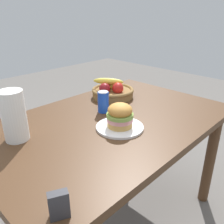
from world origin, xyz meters
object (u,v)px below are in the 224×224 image
(plate, at_px, (120,127))
(paper_towel_roll, at_px, (14,116))
(soda_can, at_px, (103,102))
(fruit_basket, at_px, (112,91))
(sandwich, at_px, (120,115))
(napkin_holder, at_px, (59,205))

(plate, relative_size, paper_towel_roll, 1.02)
(soda_can, distance_m, fruit_basket, 0.26)
(plate, height_order, paper_towel_roll, paper_towel_roll)
(sandwich, xyz_separation_m, paper_towel_roll, (-0.42, 0.27, 0.05))
(plate, xyz_separation_m, fruit_basket, (0.31, 0.35, 0.04))
(sandwich, relative_size, paper_towel_roll, 0.57)
(plate, distance_m, fruit_basket, 0.47)
(plate, xyz_separation_m, paper_towel_roll, (-0.42, 0.27, 0.11))
(fruit_basket, xyz_separation_m, paper_towel_roll, (-0.73, -0.08, 0.07))
(plate, bearing_deg, soda_can, 67.00)
(paper_towel_roll, relative_size, napkin_holder, 2.67)
(napkin_holder, bearing_deg, plate, 50.69)
(paper_towel_roll, bearing_deg, napkin_holder, -103.67)
(soda_can, bearing_deg, plate, -113.00)
(sandwich, xyz_separation_m, fruit_basket, (0.31, 0.35, -0.03))
(soda_can, bearing_deg, paper_towel_roll, 173.59)
(fruit_basket, distance_m, paper_towel_roll, 0.74)
(sandwich, relative_size, soda_can, 1.09)
(soda_can, distance_m, napkin_holder, 0.79)
(paper_towel_roll, bearing_deg, soda_can, -6.41)
(plate, bearing_deg, fruit_basket, 48.54)
(sandwich, relative_size, fruit_basket, 0.47)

